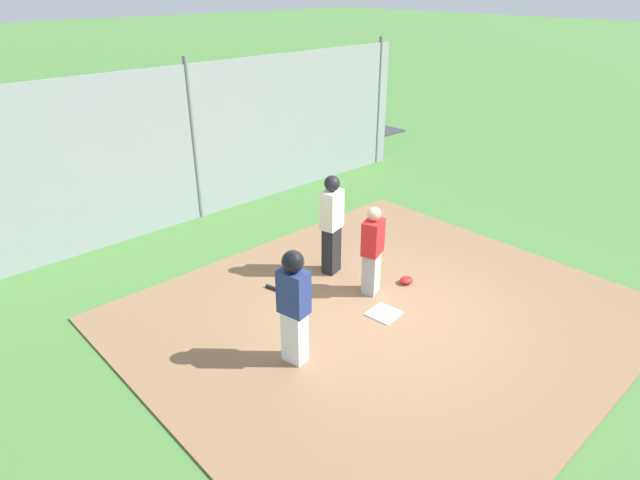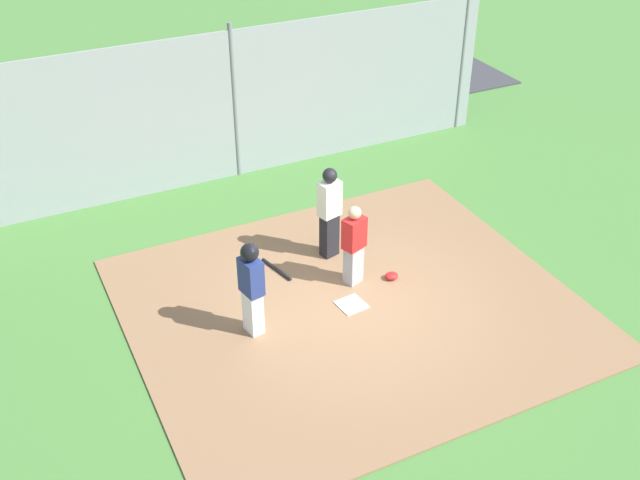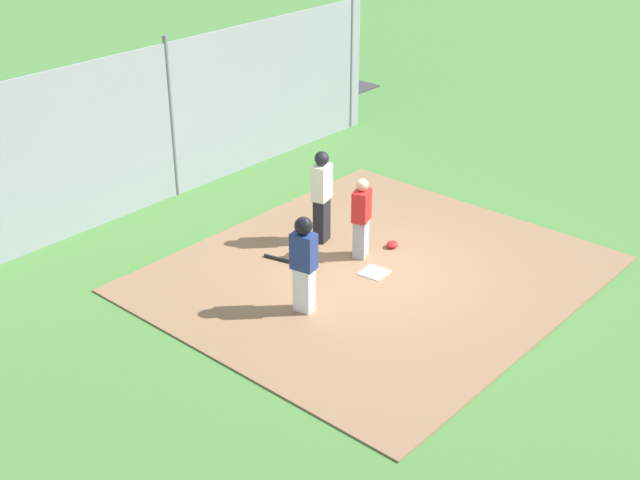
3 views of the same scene
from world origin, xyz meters
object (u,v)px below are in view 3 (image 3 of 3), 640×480
object	(u,v)px
home_plate	(374,273)
catcher	(361,217)
baseball_bat	(284,260)
catcher_mask	(392,244)
runner	(304,258)
parked_car_green	(156,102)
umpire	(322,195)

from	to	relation	value
home_plate	catcher	world-z (taller)	catcher
baseball_bat	catcher_mask	world-z (taller)	catcher_mask
runner	catcher_mask	bearing A→B (deg)	-5.76
baseball_bat	parked_car_green	distance (m)	8.28
runner	umpire	bearing A→B (deg)	23.50
catcher	baseball_bat	bearing A→B (deg)	-149.83
home_plate	runner	bearing A→B (deg)	-3.26
home_plate	umpire	size ratio (longest dim) A/B	0.25
catcher	catcher_mask	world-z (taller)	catcher
home_plate	catcher	size ratio (longest dim) A/B	0.29
catcher	baseball_bat	world-z (taller)	catcher
catcher	baseball_bat	size ratio (longest dim) A/B	1.85
runner	parked_car_green	size ratio (longest dim) A/B	0.39
home_plate	baseball_bat	distance (m)	1.64
umpire	catcher	bearing A→B (deg)	-15.05
catcher	baseball_bat	distance (m)	1.58
catcher	runner	bearing A→B (deg)	-96.95
parked_car_green	catcher_mask	bearing A→B (deg)	-102.07
umpire	runner	xyz separation A→B (m)	(2.06, 1.43, 0.01)
umpire	catcher_mask	bearing A→B (deg)	13.99
home_plate	parked_car_green	xyz separation A→B (m)	(-2.57, -9.05, 0.57)
catcher	umpire	xyz separation A→B (m)	(-0.01, -0.94, 0.16)
catcher	catcher_mask	bearing A→B (deg)	50.06
runner	baseball_bat	distance (m)	1.92
catcher	parked_car_green	world-z (taller)	catcher
catcher	home_plate	bearing A→B (deg)	-50.55
umpire	baseball_bat	distance (m)	1.41
catcher_mask	parked_car_green	world-z (taller)	parked_car_green
runner	catcher_mask	size ratio (longest dim) A/B	6.88
catcher_mask	parked_car_green	xyz separation A→B (m)	(-1.58, -8.69, 0.52)
parked_car_green	baseball_bat	bearing A→B (deg)	-115.29
runner	catcher_mask	world-z (taller)	runner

